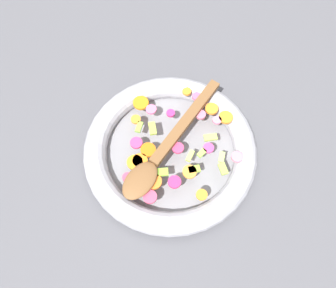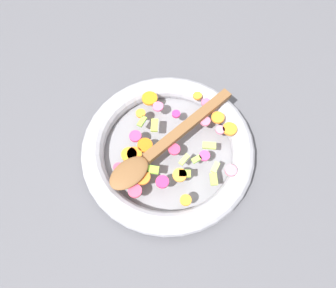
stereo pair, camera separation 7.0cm
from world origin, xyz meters
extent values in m
plane|color=#4C4C51|center=(0.00, 0.00, 0.00)|extent=(4.00, 4.00, 0.00)
cylinder|color=slate|center=(0.00, 0.00, 0.01)|extent=(0.33, 0.33, 0.01)
torus|color=#9E9EA5|center=(0.00, 0.00, 0.03)|extent=(0.38, 0.38, 0.05)
cylinder|color=orange|center=(-0.09, 0.09, 0.05)|extent=(0.04, 0.04, 0.01)
cylinder|color=orange|center=(0.04, -0.06, 0.05)|extent=(0.04, 0.04, 0.01)
cylinder|color=orange|center=(-0.07, 0.12, 0.05)|extent=(0.04, 0.04, 0.01)
cylinder|color=orange|center=(0.09, -0.03, 0.05)|extent=(0.04, 0.04, 0.01)
cylinder|color=orange|center=(0.06, 0.04, 0.05)|extent=(0.03, 0.03, 0.01)
cylinder|color=orange|center=(0.11, 0.06, 0.05)|extent=(0.03, 0.03, 0.01)
cylinder|color=orange|center=(-0.14, 0.04, 0.05)|extent=(0.03, 0.03, 0.01)
cylinder|color=orange|center=(-0.06, -0.08, 0.05)|extent=(0.03, 0.03, 0.01)
cylinder|color=orange|center=(-0.10, -0.07, 0.05)|extent=(0.05, 0.05, 0.01)
cylinder|color=orange|center=(0.05, -0.07, 0.05)|extent=(0.03, 0.03, 0.01)
cylinder|color=orange|center=(0.02, -0.05, 0.05)|extent=(0.03, 0.03, 0.01)
cube|color=#80B03E|center=(-0.04, -0.07, 0.05)|extent=(0.03, 0.02, 0.01)
cube|color=#A2C146|center=(0.06, 0.11, 0.05)|extent=(0.03, 0.02, 0.01)
cube|color=#A7C74F|center=(-0.02, 0.09, 0.05)|extent=(0.02, 0.03, 0.01)
cube|color=#B6D157|center=(0.03, 0.04, 0.05)|extent=(0.03, 0.02, 0.01)
cube|color=#87C036|center=(0.07, -0.02, 0.05)|extent=(0.02, 0.03, 0.01)
cube|color=#94CD4A|center=(0.02, 0.07, 0.05)|extent=(0.02, 0.02, 0.01)
cube|color=#AAC342|center=(-0.04, -0.04, 0.05)|extent=(0.03, 0.02, 0.01)
cube|color=#94D23B|center=(0.06, 0.05, 0.05)|extent=(0.02, 0.03, 0.01)
cube|color=#B2D75F|center=(0.03, 0.11, 0.05)|extent=(0.03, 0.02, 0.01)
cylinder|color=pink|center=(0.03, 0.14, 0.05)|extent=(0.03, 0.03, 0.01)
cylinder|color=pink|center=(-0.08, -0.04, 0.05)|extent=(0.03, 0.03, 0.01)
cylinder|color=#CE2D71|center=(-0.08, 0.00, 0.05)|extent=(0.03, 0.03, 0.01)
cylinder|color=pink|center=(-0.06, 0.10, 0.05)|extent=(0.02, 0.02, 0.01)
cylinder|color=#CF577D|center=(-0.12, 0.06, 0.05)|extent=(0.03, 0.03, 0.01)
cylinder|color=#CE3F5C|center=(0.08, -0.09, 0.05)|extent=(0.03, 0.03, 0.01)
cylinder|color=#D43A65|center=(0.01, 0.02, 0.05)|extent=(0.03, 0.03, 0.01)
cylinder|color=#DC6886|center=(-0.07, 0.07, 0.05)|extent=(0.03, 0.03, 0.01)
cylinder|color=#CE396F|center=(0.00, -0.07, 0.05)|extent=(0.03, 0.03, 0.01)
cylinder|color=#D64260|center=(0.12, -0.04, 0.05)|extent=(0.04, 0.04, 0.01)
cylinder|color=#D84082|center=(0.01, 0.08, 0.05)|extent=(0.03, 0.03, 0.01)
cylinder|color=#D42C65|center=(0.09, 0.01, 0.05)|extent=(0.03, 0.03, 0.01)
cube|color=brown|center=(-0.05, 0.03, 0.06)|extent=(0.22, 0.15, 0.01)
ellipsoid|color=brown|center=(0.09, -0.06, 0.06)|extent=(0.11, 0.10, 0.01)
camera|label=1|loc=(0.31, 0.00, 0.68)|focal=35.00mm
camera|label=2|loc=(0.30, 0.07, 0.68)|focal=35.00mm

